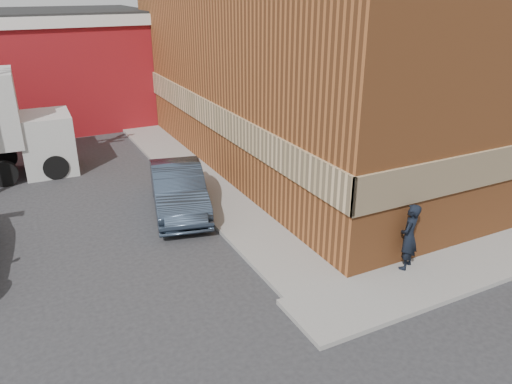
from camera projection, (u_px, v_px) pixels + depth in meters
name	position (u px, v px, depth m)	size (l,w,h in m)	color
ground	(295.00, 298.00, 11.70)	(90.00, 90.00, 0.00)	#28282B
brick_building	(361.00, 38.00, 20.82)	(14.25, 18.25, 9.36)	#955026
sidewalk_west	(188.00, 172.00, 19.32)	(1.80, 18.00, 0.12)	gray
man	(409.00, 237.00, 12.41)	(0.64, 0.42, 1.75)	black
sedan	(178.00, 189.00, 15.95)	(1.58, 4.53, 1.49)	#2D394B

